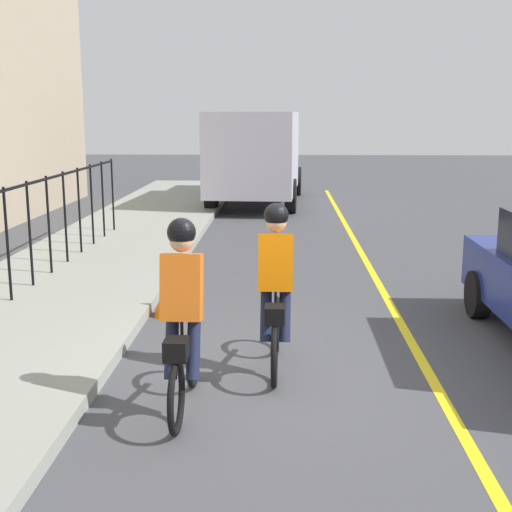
% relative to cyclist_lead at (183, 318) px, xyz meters
% --- Properties ---
extents(ground_plane, '(80.00, 80.00, 0.00)m').
position_rel_cyclist_lead_xyz_m(ground_plane, '(0.97, -0.88, -0.91)').
color(ground_plane, '#424347').
extents(lane_line_centre, '(36.00, 0.12, 0.01)m').
position_rel_cyclist_lead_xyz_m(lane_line_centre, '(0.97, -2.48, -0.91)').
color(lane_line_centre, yellow).
rests_on(lane_line_centre, ground).
extents(cyclist_lead, '(1.71, 0.36, 1.83)m').
position_rel_cyclist_lead_xyz_m(cyclist_lead, '(0.00, 0.00, 0.00)').
color(cyclist_lead, black).
rests_on(cyclist_lead, ground).
extents(cyclist_follow, '(1.71, 0.36, 1.83)m').
position_rel_cyclist_lead_xyz_m(cyclist_follow, '(1.08, -0.83, 0.00)').
color(cyclist_follow, black).
rests_on(cyclist_follow, ground).
extents(box_truck_background, '(6.83, 2.83, 2.78)m').
position_rel_cyclist_lead_xyz_m(box_truck_background, '(15.06, -0.10, 0.64)').
color(box_truck_background, '#AFABBB').
rests_on(box_truck_background, ground).
extents(traffic_cone_near, '(0.36, 0.36, 0.56)m').
position_rel_cyclist_lead_xyz_m(traffic_cone_near, '(3.06, 0.68, -0.63)').
color(traffic_cone_near, '#E85F04').
rests_on(traffic_cone_near, ground).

